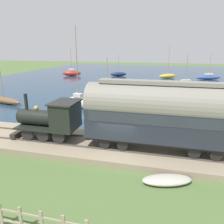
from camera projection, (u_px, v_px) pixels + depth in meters
name	position (u px, v px, depth m)	size (l,w,h in m)	color
ground_plane	(117.00, 157.00, 15.21)	(200.00, 200.00, 0.00)	#516B38
harbor_water	(154.00, 77.00, 55.87)	(80.00, 80.00, 0.01)	navy
rail_embankment	(119.00, 148.00, 15.99)	(4.97, 56.00, 0.57)	gray
steam_locomotive	(53.00, 117.00, 16.63)	(2.48, 5.24, 3.37)	black
passenger_coach	(160.00, 113.00, 14.54)	(2.55, 10.26, 4.71)	black
sailboat_red	(72.00, 73.00, 58.33)	(3.08, 5.10, 7.31)	#B72D23
sailboat_gray	(185.00, 84.00, 41.31)	(4.05, 5.98, 6.42)	gray
sailboat_yellow	(168.00, 76.00, 54.02)	(3.66, 4.54, 7.67)	gold
sailboat_brown	(4.00, 100.00, 29.59)	(2.78, 6.51, 7.18)	brown
sailboat_blue	(208.00, 77.00, 51.62)	(3.18, 6.13, 5.96)	#335199
sailboat_navy	(118.00, 74.00, 57.79)	(3.29, 4.60, 5.53)	#192347
sailboat_white	(78.00, 102.00, 27.31)	(2.33, 4.04, 9.71)	white
sailboat_green	(107.00, 94.00, 33.21)	(3.02, 5.94, 5.95)	#236B42
rowboat_near_shore	(198.00, 131.00, 19.47)	(1.93, 2.00, 0.36)	beige
beached_dinghy	(167.00, 180.00, 12.18)	(1.88, 3.00, 0.44)	#B7B2A3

